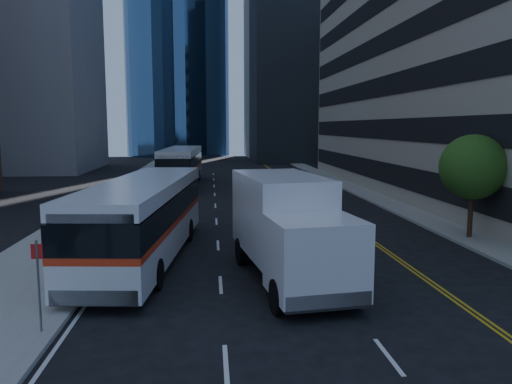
# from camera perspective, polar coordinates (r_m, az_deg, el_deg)

# --- Properties ---
(ground) EXTENTS (160.00, 160.00, 0.00)m
(ground) POSITION_cam_1_polar(r_m,az_deg,el_deg) (16.72, 8.45, -12.22)
(ground) COLOR black
(ground) RESTS_ON ground
(sidewalk_west) EXTENTS (5.00, 90.00, 0.15)m
(sidewalk_west) POSITION_cam_1_polar(r_m,az_deg,el_deg) (41.21, -14.52, -0.47)
(sidewalk_west) COLOR gray
(sidewalk_west) RESTS_ON ground
(sidewalk_east) EXTENTS (2.00, 90.00, 0.15)m
(sidewalk_east) POSITION_cam_1_polar(r_m,az_deg,el_deg) (42.63, 12.31, -0.15)
(sidewalk_east) COLOR gray
(sidewalk_east) RESTS_ON ground
(midrise_west) EXTENTS (18.00, 18.00, 35.00)m
(midrise_west) POSITION_cam_1_polar(r_m,az_deg,el_deg) (72.48, -25.73, 16.21)
(midrise_west) COLOR gray
(midrise_west) RESTS_ON ground
(street_tree) EXTENTS (3.20, 3.20, 5.10)m
(street_tree) POSITION_cam_1_polar(r_m,az_deg,el_deg) (26.65, 23.55, 2.62)
(street_tree) COLOR #332114
(street_tree) RESTS_ON sidewalk_east
(bus_front) EXTENTS (4.23, 13.39, 3.40)m
(bus_front) POSITION_cam_1_polar(r_m,az_deg,el_deg) (21.52, -12.61, -2.76)
(bus_front) COLOR silver
(bus_front) RESTS_ON ground
(bus_rear) EXTENTS (3.61, 13.86, 3.54)m
(bus_rear) POSITION_cam_1_polar(r_m,az_deg,el_deg) (48.58, -8.51, 3.07)
(bus_rear) COLOR silver
(bus_rear) RESTS_ON ground
(box_truck) EXTENTS (3.77, 8.23, 3.80)m
(box_truck) POSITION_cam_1_polar(r_m,az_deg,el_deg) (18.11, 3.74, -4.04)
(box_truck) COLOR silver
(box_truck) RESTS_ON ground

